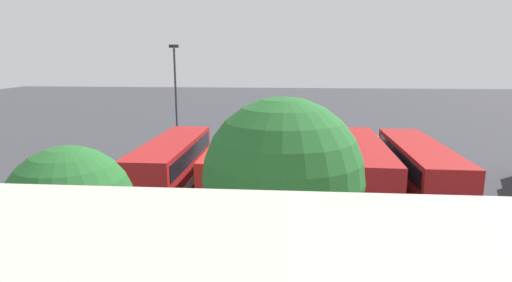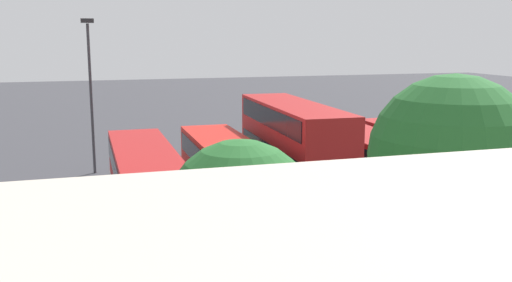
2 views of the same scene
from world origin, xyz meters
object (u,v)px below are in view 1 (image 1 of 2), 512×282
Objects in this scene: bus_single_deck_fourth at (236,163)px; lamp_post_tall at (176,93)px; car_hatchback_silver at (354,138)px; bus_single_deck_fifth at (172,163)px; bus_single_deck_near_end at (419,168)px; bus_double_decker_third at (295,149)px; bus_single_deck_second at (361,165)px; waste_bin_yellow at (262,142)px.

bus_single_deck_fourth is 10.57m from lamp_post_tall.
car_hatchback_silver is 16.14m from lamp_post_tall.
bus_single_deck_near_end is at bearing -179.72° from bus_single_deck_fifth.
bus_double_decker_third is 3.57m from bus_single_deck_fourth.
bus_single_deck_second is 1.07× the size of bus_single_deck_fifth.
bus_single_deck_second is 13.24m from car_hatchback_silver.
bus_single_deck_second and bus_single_deck_fourth have the same top height.
bus_single_deck_fifth is 1.18× the size of lamp_post_tall.
lamp_post_tall reaches higher than bus_single_deck_second.
waste_bin_yellow is (6.52, -11.71, -1.15)m from bus_single_deck_second.
bus_single_deck_near_end and bus_single_deck_fifth have the same top height.
bus_single_deck_near_end reaches higher than car_hatchback_silver.
bus_double_decker_third is at bearing -174.68° from bus_single_deck_fifth.
waste_bin_yellow is at bearing -93.75° from bus_single_deck_fourth.
bus_single_deck_near_end is at bearing 152.97° from lamp_post_tall.
bus_single_deck_fifth reaches higher than car_hatchback_silver.
bus_single_deck_near_end is 13.47m from car_hatchback_silver.
bus_single_deck_second is 11.13m from bus_single_deck_fifth.
bus_single_deck_near_end is 11.15× the size of waste_bin_yellow.
car_hatchback_silver is 4.82× the size of waste_bin_yellow.
lamp_post_tall reaches higher than car_hatchback_silver.
bus_single_deck_second reaches higher than waste_bin_yellow.
bus_single_deck_near_end is 1.02× the size of bus_double_decker_third.
lamp_post_tall reaches higher than bus_double_decker_third.
bus_double_decker_third is at bearing 140.18° from lamp_post_tall.
bus_double_decker_third is at bearing 66.78° from car_hatchback_silver.
lamp_post_tall is (1.96, -8.38, 3.42)m from bus_single_deck_fifth.
car_hatchback_silver is at bearing -161.12° from lamp_post_tall.
bus_single_deck_fifth is (11.12, 0.30, -0.00)m from bus_single_deck_second.
bus_single_deck_near_end and bus_single_deck_fourth have the same top height.
bus_single_deck_fifth is 2.25× the size of car_hatchback_silver.
bus_double_decker_third reaches higher than car_hatchback_silver.
bus_double_decker_third is 1.20× the size of lamp_post_tall.
bus_single_deck_fifth is at bearing 3.51° from bus_single_deck_fourth.
car_hatchback_silver is at bearing -170.25° from waste_bin_yellow.
bus_single_deck_near_end is at bearing 129.17° from waste_bin_yellow.
bus_single_deck_near_end is 0.96× the size of bus_single_deck_second.
bus_single_deck_second is 3.95m from bus_double_decker_third.
bus_single_deck_fourth is at bearing -176.49° from bus_single_deck_fifth.
lamp_post_tall is (13.08, -8.08, 3.42)m from bus_single_deck_second.
bus_single_deck_fifth is 18.52m from car_hatchback_silver.
car_hatchback_silver is (-8.91, -13.18, -0.92)m from bus_single_deck_fourth.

